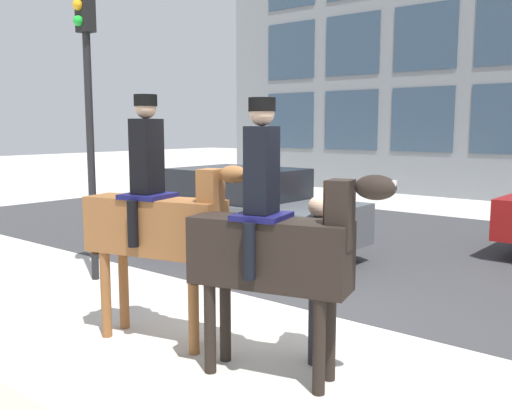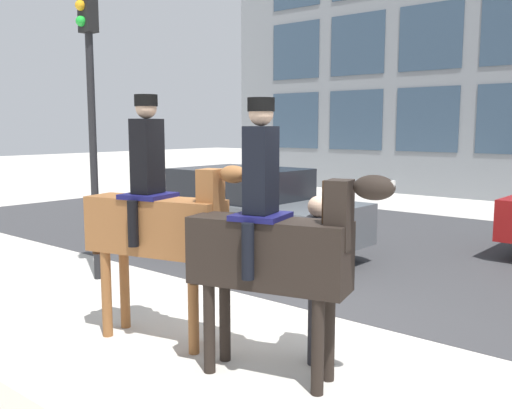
% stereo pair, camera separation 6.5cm
% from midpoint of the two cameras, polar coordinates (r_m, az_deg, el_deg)
% --- Properties ---
extents(ground_plane, '(80.00, 80.00, 0.00)m').
position_cam_midpoint_polar(ground_plane, '(6.89, 2.87, -11.60)').
color(ground_plane, beige).
extents(road_surface, '(24.37, 8.50, 0.01)m').
position_cam_midpoint_polar(road_surface, '(10.94, 17.99, -4.64)').
color(road_surface, '#38383A').
rests_on(road_surface, ground_plane).
extents(mounted_horse_lead, '(1.91, 0.81, 2.62)m').
position_cam_midpoint_polar(mounted_horse_lead, '(6.07, -10.18, -1.43)').
color(mounted_horse_lead, brown).
rests_on(mounted_horse_lead, ground_plane).
extents(mounted_horse_companion, '(1.89, 0.81, 2.54)m').
position_cam_midpoint_polar(mounted_horse_companion, '(5.10, 1.38, -3.84)').
color(mounted_horse_companion, black).
rests_on(mounted_horse_companion, ground_plane).
extents(pedestrian_bystander, '(0.78, 0.67, 1.64)m').
position_cam_midpoint_polar(pedestrian_bystander, '(5.54, 5.67, -6.11)').
color(pedestrian_bystander, '#232328').
rests_on(pedestrian_bystander, ground_plane).
extents(street_car_near_lane, '(4.22, 2.00, 1.55)m').
position_cam_midpoint_polar(street_car_near_lane, '(10.20, -1.64, -0.61)').
color(street_car_near_lane, '#51565B').
rests_on(street_car_near_lane, ground_plane).
extents(traffic_light, '(0.24, 0.29, 4.34)m').
position_cam_midpoint_polar(traffic_light, '(8.75, -16.73, 11.41)').
color(traffic_light, black).
rests_on(traffic_light, ground_plane).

